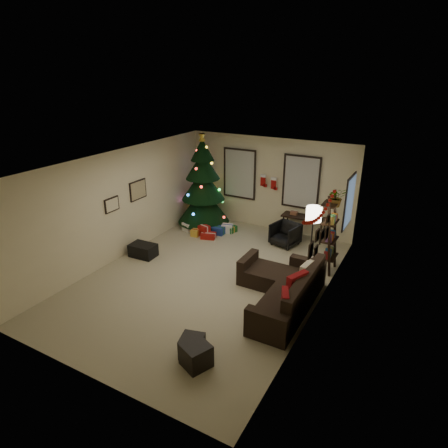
{
  "coord_description": "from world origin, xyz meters",
  "views": [
    {
      "loc": [
        4.09,
        -6.62,
        4.48
      ],
      "look_at": [
        0.1,
        0.6,
        1.15
      ],
      "focal_mm": 31.09,
      "sensor_mm": 36.0,
      "label": 1
    }
  ],
  "objects_px": {
    "desk": "(304,219)",
    "bookshelf": "(331,235)",
    "desk_chair": "(285,234)",
    "sofa": "(284,290)",
    "christmas_tree": "(203,188)"
  },
  "relations": [
    {
      "from": "sofa",
      "to": "desk_chair",
      "type": "height_order",
      "value": "sofa"
    },
    {
      "from": "sofa",
      "to": "bookshelf",
      "type": "relative_size",
      "value": 1.3
    },
    {
      "from": "christmas_tree",
      "to": "desk",
      "type": "relative_size",
      "value": 2.34
    },
    {
      "from": "sofa",
      "to": "bookshelf",
      "type": "distance_m",
      "value": 1.93
    },
    {
      "from": "desk_chair",
      "to": "bookshelf",
      "type": "distance_m",
      "value": 1.76
    },
    {
      "from": "desk",
      "to": "desk_chair",
      "type": "relative_size",
      "value": 1.97
    },
    {
      "from": "bookshelf",
      "to": "christmas_tree",
      "type": "bearing_deg",
      "value": 166.22
    },
    {
      "from": "desk_chair",
      "to": "bookshelf",
      "type": "bearing_deg",
      "value": -18.08
    },
    {
      "from": "bookshelf",
      "to": "sofa",
      "type": "bearing_deg",
      "value": -103.83
    },
    {
      "from": "christmas_tree",
      "to": "desk_chair",
      "type": "relative_size",
      "value": 4.61
    },
    {
      "from": "sofa",
      "to": "desk",
      "type": "xyz_separation_m",
      "value": [
        -0.67,
        3.28,
        0.32
      ]
    },
    {
      "from": "desk",
      "to": "bookshelf",
      "type": "height_order",
      "value": "bookshelf"
    },
    {
      "from": "desk",
      "to": "bookshelf",
      "type": "distance_m",
      "value": 1.91
    },
    {
      "from": "desk",
      "to": "bookshelf",
      "type": "relative_size",
      "value": 0.64
    },
    {
      "from": "christmas_tree",
      "to": "bookshelf",
      "type": "distance_m",
      "value": 4.19
    }
  ]
}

